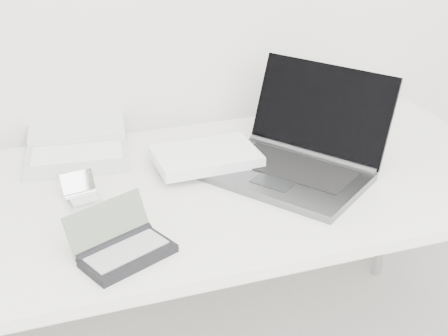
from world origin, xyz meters
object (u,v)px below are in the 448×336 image
object	(u,v)px
desk	(230,195)
palmtop_charcoal	(122,247)
laptop_large	(270,156)
netbook_open_white	(77,148)

from	to	relation	value
desk	palmtop_charcoal	distance (m)	0.43
laptop_large	desk	bearing A→B (deg)	-117.75
netbook_open_white	palmtop_charcoal	size ratio (longest dim) A/B	1.70
laptop_large	netbook_open_white	bearing A→B (deg)	-155.50
laptop_large	netbook_open_white	size ratio (longest dim) A/B	1.57
desk	palmtop_charcoal	world-z (taller)	palmtop_charcoal
desk	laptop_large	world-z (taller)	laptop_large
laptop_large	palmtop_charcoal	distance (m)	0.53
netbook_open_white	laptop_large	bearing A→B (deg)	-22.53
laptop_large	netbook_open_white	world-z (taller)	laptop_large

